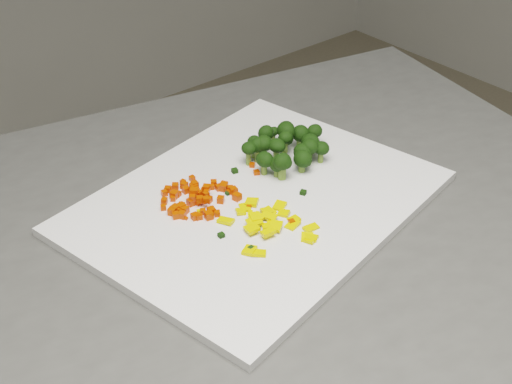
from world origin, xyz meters
TOP-DOWN VIEW (x-y plane):
  - cutting_board at (-0.22, 0.15)m, footprint 0.49×0.41m
  - carrot_pile at (-0.28, 0.19)m, footprint 0.10×0.10m
  - pepper_pile at (-0.25, 0.10)m, footprint 0.11×0.11m
  - broccoli_pile at (-0.13, 0.20)m, footprint 0.12×0.12m
  - carrot_cube_0 at (-0.30, 0.16)m, footprint 0.01×0.01m
  - carrot_cube_1 at (-0.30, 0.24)m, footprint 0.01×0.01m
  - carrot_cube_2 at (-0.29, 0.19)m, footprint 0.01×0.01m
  - carrot_cube_3 at (-0.31, 0.19)m, footprint 0.01×0.01m
  - carrot_cube_4 at (-0.24, 0.19)m, footprint 0.01×0.01m
  - carrot_cube_5 at (-0.30, 0.22)m, footprint 0.01×0.01m
  - carrot_cube_6 at (-0.32, 0.18)m, footprint 0.01×0.01m
  - carrot_cube_7 at (-0.31, 0.19)m, footprint 0.01×0.01m
  - carrot_cube_8 at (-0.32, 0.18)m, footprint 0.01×0.01m
  - carrot_cube_9 at (-0.29, 0.19)m, footprint 0.01×0.01m
  - carrot_cube_10 at (-0.31, 0.18)m, footprint 0.01×0.01m
  - carrot_cube_11 at (-0.24, 0.20)m, footprint 0.01×0.01m
  - carrot_cube_12 at (-0.28, 0.23)m, footprint 0.01×0.01m
  - carrot_cube_13 at (-0.24, 0.19)m, footprint 0.01×0.01m
  - carrot_cube_14 at (-0.24, 0.16)m, footprint 0.01×0.01m
  - carrot_cube_15 at (-0.24, 0.18)m, footprint 0.01×0.01m
  - carrot_cube_16 at (-0.28, 0.19)m, footprint 0.01×0.01m
  - carrot_cube_17 at (-0.32, 0.22)m, footprint 0.01×0.01m
  - carrot_cube_18 at (-0.28, 0.22)m, footprint 0.01×0.01m
  - carrot_cube_19 at (-0.28, 0.20)m, footprint 0.01×0.01m
  - carrot_cube_20 at (-0.30, 0.16)m, footprint 0.01×0.01m
  - carrot_cube_21 at (-0.29, 0.16)m, footprint 0.01×0.01m
  - carrot_cube_22 at (-0.29, 0.17)m, footprint 0.01×0.01m
  - carrot_cube_23 at (-0.28, 0.19)m, footprint 0.01×0.01m
  - carrot_cube_24 at (-0.31, 0.17)m, footprint 0.01×0.01m
  - carrot_cube_25 at (-0.28, 0.20)m, footprint 0.01×0.01m
  - carrot_cube_26 at (-0.32, 0.19)m, footprint 0.01×0.01m
  - carrot_cube_27 at (-0.24, 0.19)m, footprint 0.01×0.01m
  - carrot_cube_28 at (-0.31, 0.19)m, footprint 0.01×0.01m
  - carrot_cube_29 at (-0.31, 0.19)m, footprint 0.01×0.01m
  - carrot_cube_30 at (-0.27, 0.21)m, footprint 0.01×0.01m
  - carrot_cube_31 at (-0.25, 0.20)m, footprint 0.01×0.01m
  - carrot_cube_32 at (-0.27, 0.19)m, footprint 0.01×0.01m
  - carrot_cube_33 at (-0.27, 0.19)m, footprint 0.01×0.01m
  - carrot_cube_34 at (-0.31, 0.23)m, footprint 0.01×0.01m
  - carrot_cube_35 at (-0.28, 0.19)m, footprint 0.01×0.01m
  - carrot_cube_36 at (-0.28, 0.19)m, footprint 0.01×0.01m
  - carrot_cube_37 at (-0.29, 0.19)m, footprint 0.01×0.01m
  - carrot_cube_38 at (-0.28, 0.15)m, footprint 0.01×0.01m
  - carrot_cube_39 at (-0.27, 0.20)m, footprint 0.01×0.01m
  - carrot_cube_40 at (-0.25, 0.20)m, footprint 0.01×0.01m
  - carrot_cube_41 at (-0.26, 0.17)m, footprint 0.01×0.01m
  - carrot_cube_42 at (-0.28, 0.20)m, footprint 0.01×0.01m
  - carrot_cube_43 at (-0.28, 0.21)m, footprint 0.01×0.01m
  - carrot_cube_44 at (-0.28, 0.21)m, footprint 0.01×0.01m
  - carrot_cube_45 at (-0.27, 0.18)m, footprint 0.01×0.01m
  - carrot_cube_46 at (-0.30, 0.22)m, footprint 0.01×0.01m
  - carrot_cube_47 at (-0.26, 0.24)m, footprint 0.01×0.01m
  - carrot_cube_48 at (-0.31, 0.21)m, footprint 0.01×0.01m
  - carrot_cube_49 at (-0.32, 0.19)m, footprint 0.01×0.01m
  - carrot_cube_50 at (-0.29, 0.23)m, footprint 0.01×0.01m
  - carrot_cube_51 at (-0.28, 0.19)m, footprint 0.01×0.01m
  - carrot_cube_52 at (-0.33, 0.21)m, footprint 0.01×0.01m
  - carrot_cube_53 at (-0.25, 0.21)m, footprint 0.01×0.01m
  - carrot_cube_54 at (-0.29, 0.16)m, footprint 0.01×0.01m
  - carrot_cube_55 at (-0.27, 0.24)m, footprint 0.01×0.01m
  - carrot_cube_56 at (-0.27, 0.22)m, footprint 0.01×0.01m
  - carrot_cube_57 at (-0.29, 0.20)m, footprint 0.01×0.01m
  - carrot_cube_58 at (-0.28, 0.18)m, footprint 0.01×0.01m
  - carrot_cube_59 at (-0.30, 0.24)m, footprint 0.01×0.01m
  - carrot_cube_60 at (-0.29, 0.18)m, footprint 0.01×0.01m
  - carrot_cube_61 at (-0.24, 0.20)m, footprint 0.01×0.01m
  - pepper_chunk_0 at (-0.26, 0.14)m, footprint 0.02×0.02m
  - pepper_chunk_1 at (-0.22, 0.10)m, footprint 0.02×0.02m
  - pepper_chunk_2 at (-0.22, 0.09)m, footprint 0.01×0.01m
  - pepper_chunk_3 at (-0.26, 0.11)m, footprint 0.02×0.02m
  - pepper_chunk_4 at (-0.23, 0.15)m, footprint 0.02×0.02m
  - pepper_chunk_5 at (-0.30, 0.08)m, footprint 0.02×0.02m
  - pepper_chunk_6 at (-0.23, 0.12)m, footprint 0.02×0.02m
  - pepper_chunk_7 at (-0.21, 0.06)m, footprint 0.02×0.01m
  - pepper_chunk_8 at (-0.25, 0.09)m, footprint 0.02×0.02m
  - pepper_chunk_9 at (-0.21, 0.12)m, footprint 0.02×0.02m
  - pepper_chunk_10 at (-0.25, 0.12)m, footprint 0.02×0.02m
  - pepper_chunk_11 at (-0.29, 0.08)m, footprint 0.02×0.02m
  - pepper_chunk_12 at (-0.25, 0.11)m, footprint 0.02×0.02m
  - pepper_chunk_13 at (-0.24, 0.10)m, footprint 0.02×0.02m
  - pepper_chunk_14 at (-0.25, 0.09)m, footprint 0.02×0.02m
  - pepper_chunk_15 at (-0.23, 0.08)m, footprint 0.02×0.02m
  - pepper_chunk_16 at (-0.26, 0.11)m, footprint 0.02×0.02m
  - pepper_chunk_17 at (-0.27, 0.10)m, footprint 0.02×0.02m
  - pepper_chunk_18 at (-0.23, 0.05)m, footprint 0.02×0.02m
  - pepper_chunk_19 at (-0.23, 0.12)m, footprint 0.02×0.02m
  - pepper_chunk_20 at (-0.26, 0.08)m, footprint 0.02×0.01m
  - pepper_chunk_21 at (-0.29, 0.06)m, footprint 0.02×0.02m
  - pepper_chunk_22 at (-0.23, 0.15)m, footprint 0.02×0.02m
  - pepper_chunk_23 at (-0.23, 0.05)m, footprint 0.02×0.02m
  - pepper_chunk_24 at (-0.24, 0.11)m, footprint 0.02×0.02m
  - pepper_chunk_25 at (-0.23, 0.05)m, footprint 0.02×0.02m
  - pepper_chunk_26 at (-0.28, 0.14)m, footprint 0.02×0.02m
  - pepper_chunk_27 at (-0.25, 0.14)m, footprint 0.02×0.02m
  - pepper_chunk_28 at (-0.25, 0.12)m, footprint 0.02×0.02m
  - broccoli_floret_0 at (-0.08, 0.20)m, footprint 0.03×0.03m
  - broccoli_floret_1 at (-0.18, 0.19)m, footprint 0.03×0.03m
  - broccoli_floret_2 at (-0.14, 0.16)m, footprint 0.03×0.03m
  - broccoli_floret_3 at (-0.09, 0.19)m, footprint 0.02×0.02m
  - broccoli_floret_4 at (-0.18, 0.22)m, footprint 0.03×0.03m
  - broccoli_floret_5 at (-0.16, 0.21)m, footprint 0.03×0.03m
  - broccoli_floret_6 at (-0.12, 0.17)m, footprint 0.03×0.03m
  - broccoli_floret_7 at (-0.16, 0.18)m, footprint 0.02×0.02m
  - broccoli_floret_8 at (-0.11, 0.17)m, footprint 0.03×0.03m
  - broccoli_floret_9 at (-0.17, 0.17)m, footprint 0.03×0.03m
  - broccoli_floret_10 at (-0.11, 0.24)m, footprint 0.02×0.02m
  - broccoli_floret_11 at (-0.17, 0.16)m, footprint 0.03×0.03m
  - broccoli_floret_12 at (-0.10, 0.19)m, footprint 0.03×0.03m
  - broccoli_floret_13 at (-0.17, 0.22)m, footprint 0.03×0.03m
  - broccoli_floret_14 at (-0.13, 0.20)m, footprint 0.03×0.03m
  - broccoli_floret_15 at (-0.10, 0.16)m, footprint 0.03×0.03m
  - broccoli_floret_16 at (-0.11, 0.22)m, footprint 0.03×0.03m
  - broccoli_floret_17 at (-0.14, 0.23)m, footprint 0.03×0.03m
  - broccoli_floret_18 at (-0.16, 0.23)m, footprint 0.03×0.03m
  - broccoli_floret_19 at (-0.12, 0.21)m, footprint 0.03×0.03m
  - broccoli_floret_20 at (-0.11, 0.22)m, footprint 0.03×0.03m
  - broccoli_floret_21 at (-0.15, 0.20)m, footprint 0.03×0.03m
  - broccoli_floret_22 at (-0.17, 0.16)m, footprint 0.03×0.03m
  - broccoli_floret_23 at (-0.12, 0.22)m, footprint 0.03×0.03m
  - broccoli_floret_24 at (-0.09, 0.21)m, footprint 0.03×0.03m
  - stray_bit_0 at (-0.17, 0.12)m, footprint 0.01×0.01m
  - stray_bit_1 at (-0.25, 0.09)m, footprint 0.01×0.01m
  - stray_bit_2 at (-0.22, 0.08)m, footprint 0.01×0.01m
  - stray_bit_3 at (-0.24, 0.18)m, footprint 0.01×0.01m
  - stray_bit_4 at (-0.30, 0.17)m, footprint 0.01×0.01m
  - stray_bit_5 at (-0.24, 0.18)m, footprint 0.01×0.01m
  - stray_bit_6 at (-0.16, 0.17)m, footprint 0.01×0.01m
  - stray_bit_7 at (-0.29, 0.08)m, footprint 0.01×0.01m
  - stray_bit_8 at (-0.30, 0.12)m, footprint 0.01×0.01m
  - stray_bit_9 at (-0.18, 0.21)m, footprint 0.01×0.01m
  - stray_bit_10 at (-0.24, 0.14)m, footprint 0.01×0.01m
  - stray_bit_11 at (-0.19, 0.19)m, footprint 0.01×0.01m
  - stray_bit_12 at (-0.25, 0.13)m, footprint 0.01×0.01m
  - stray_bit_13 at (-0.21, 0.22)m, footprint 0.01×0.01m
  - stray_bit_14 at (-0.32, 0.17)m, footprint 0.01×0.01m

SIDE VIEW (x-z plane):
  - cutting_board at x=-0.22m, z-range 0.90..0.91m
  - stray_bit_14 at x=-0.32m, z-range 0.91..0.91m
  - pepper_chunk_19 at x=-0.23m, z-range 0.91..0.92m
  - pepper_chunk_27 at x=-0.25m, z-range 0.91..0.91m
  - pepper_chunk_2 at x=-0.22m, z-range 0.91..0.92m
  - pepper_chunk_28 at x=-0.25m, z-range 0.91..0.92m
  - stray_bit_4 at x=-0.30m, z-range 0.91..0.91m
  - pepper_chunk_11 at x=-0.29m, z-range 0.91..0.92m
  - stray_bit_12 at x=-0.25m, z-range 0.91..0.91m
  - pepper_chunk_22 at x=-0.23m, z-range 0.91..0.92m
  - pepper_chunk_18 at x=-0.23m, z-range 0.91..0.92m
  - pepper_chunk_7 at x=-0.21m, z-range 0.91..0.92m
  - pepper_chunk_0 at x=-0.26m, z-range 0.91..0.92m
  - pepper_chunk_15 at x=-0.23m, z-range 0.91..0.92m
  - pepper_chunk_21 at x=-0.29m, z-range 0.91..0.92m
  - pepper_chunk_23 at x=-0.23m, z-range 0.91..0.92m
  - stray_bit_6 at x=-0.16m, z-range 0.91..0.92m
  - pepper_chunk_13 at x=-0.24m, z-range 0.91..0.92m
  - stray_bit_3 at x=-0.24m, z-range 0.91..0.92m
  - pepper_chunk_9 at x=-0.21m, z-range 0.91..0.92m
  - pepper_chunk_25 at x=-0.23m, z-range 0.91..0.92m
  - stray_bit_10 at x=-0.24m, z-range 0.91..0.92m
  - pepper_chunk_26 at x=-0.28m, z-range 0.91..0.92m
  - pepper_chunk_4 at x=-0.23m, z-range 0.91..0.92m
  - pepper_chunk_1 at x=-0.22m, z-range 0.91..0.92m
  - pepper_chunk_5 at x=-0.30m, z-range 0.91..0.92m
  - stray_bit_7 at x=-0.29m, z-range 0.91..0.92m
  - pepper_chunk_8 at x=-0.25m, z-range 0.91..0.92m
  - stray_bit_8 at x=-0.30m, z-range 0.91..0.92m
  - stray_bit_5 at x=-0.24m, z-range 0.91..0.92m
  - stray_bit_2 at x=-0.22m, z-range 0.91..0.92m
  - stray_bit_9 at x=-0.18m, z-range 0.91..0.92m
  - stray_bit_0 at x=-0.17m, z-range 0.91..0.92m
  - stray_bit_11 at x=-0.19m, z-range 0.91..0.92m
  - stray_bit_13 at x=-0.21m, z-range 0.91..0.92m
  - stray_bit_1 at x=-0.25m, z-range 0.91..0.92m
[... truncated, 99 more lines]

